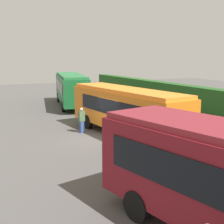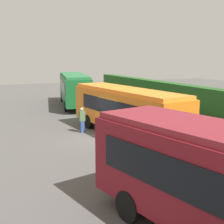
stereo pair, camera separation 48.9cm
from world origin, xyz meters
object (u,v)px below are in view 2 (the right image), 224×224
(person_left, at_px, (106,99))
(person_center, at_px, (82,119))
(bus_orange, at_px, (126,109))
(person_right, at_px, (134,115))
(bus_green, at_px, (74,88))

(person_left, height_order, person_center, person_left)
(bus_orange, xyz_separation_m, person_center, (-2.04, -2.27, -0.88))
(bus_orange, relative_size, person_right, 5.79)
(bus_green, xyz_separation_m, person_center, (11.25, -2.75, -0.98))
(bus_green, xyz_separation_m, bus_orange, (13.28, -0.49, -0.10))
(bus_green, height_order, person_center, bus_green)
(bus_green, xyz_separation_m, person_right, (11.34, 1.11, -0.94))
(bus_green, relative_size, bus_orange, 1.03)
(person_right, bearing_deg, person_left, -55.66)
(person_right, bearing_deg, bus_green, -42.16)
(bus_green, height_order, person_left, bus_green)
(bus_green, bearing_deg, person_right, -163.35)
(bus_green, height_order, bus_orange, bus_green)
(bus_orange, xyz_separation_m, person_left, (-9.91, 2.70, -0.78))
(person_right, bearing_deg, bus_orange, 92.84)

